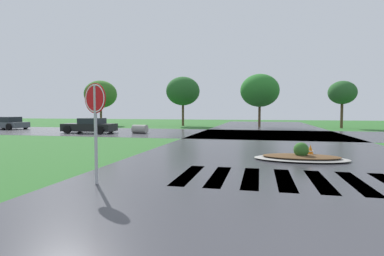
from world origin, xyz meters
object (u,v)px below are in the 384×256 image
drainage_pipe_stack (140,129)px  traffic_cone (310,152)px  median_island (301,157)px  car_dark_suv (6,123)px  car_white_sedan (90,126)px  stop_sign (95,109)px

drainage_pipe_stack → traffic_cone: (11.73, -11.04, -0.09)m
traffic_cone → median_island: bearing=-129.1°
car_dark_suv → traffic_cone: car_dark_suv is taller
drainage_pipe_stack → car_white_sedan: bearing=-172.0°
car_white_sedan → car_dark_suv: bearing=-15.9°
car_dark_suv → traffic_cone: bearing=158.7°
median_island → car_dark_suv: 30.30m
car_dark_suv → drainage_pipe_stack: size_ratio=3.46×
stop_sign → car_white_sedan: (-9.97, 16.01, -1.33)m
car_dark_suv → car_white_sedan: bearing=170.2°
median_island → car_white_sedan: 19.05m
car_white_sedan → drainage_pipe_stack: size_ratio=3.36×
car_white_sedan → drainage_pipe_stack: 4.31m
stop_sign → traffic_cone: bearing=62.2°
car_white_sedan → drainage_pipe_stack: bearing=-173.2°
car_dark_suv → traffic_cone: (27.31, -13.41, -0.33)m
stop_sign → drainage_pipe_stack: size_ratio=1.97×
median_island → drainage_pipe_stack: size_ratio=2.68×
car_dark_suv → drainage_pipe_stack: 15.77m
median_island → drainage_pipe_stack: bearing=134.4°
car_white_sedan → car_dark_suv: 11.70m
drainage_pipe_stack → stop_sign: bearing=-71.0°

